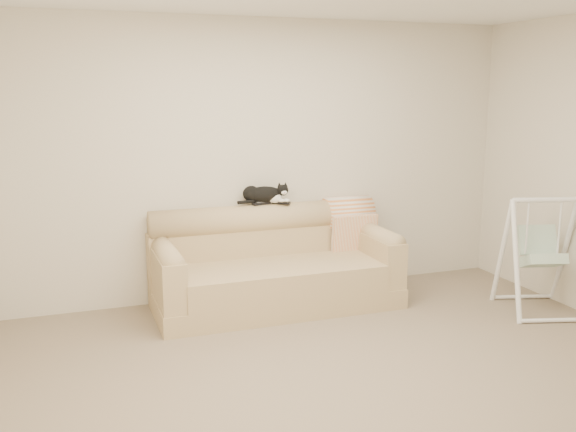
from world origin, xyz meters
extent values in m
plane|color=#7A6958|center=(0.00, 0.00, 0.00)|extent=(5.00, 5.00, 0.00)
cube|color=beige|center=(0.00, 2.00, 1.30)|extent=(5.00, 0.04, 2.60)
cube|color=tan|center=(-0.03, 1.53, 0.09)|extent=(2.20, 0.90, 0.18)
cube|color=tan|center=(-0.03, 1.42, 0.30)|extent=(1.80, 0.68, 0.24)
cube|color=tan|center=(-0.03, 1.87, 0.43)|extent=(2.20, 0.22, 0.50)
cylinder|color=tan|center=(-0.03, 1.87, 0.76)|extent=(2.16, 0.28, 0.28)
cube|color=tan|center=(-1.02, 1.53, 0.39)|extent=(0.20, 0.88, 0.42)
cylinder|color=tan|center=(-1.02, 1.53, 0.60)|extent=(0.18, 0.84, 0.18)
cube|color=tan|center=(0.96, 1.53, 0.39)|extent=(0.20, 0.88, 0.42)
cylinder|color=tan|center=(0.96, 1.53, 0.60)|extent=(0.18, 0.84, 0.18)
cube|color=black|center=(-0.06, 1.87, 0.91)|extent=(0.19, 0.10, 0.02)
cube|color=gray|center=(-0.06, 1.87, 0.92)|extent=(0.11, 0.06, 0.01)
cube|color=black|center=(0.12, 1.84, 0.91)|extent=(0.16, 0.14, 0.02)
ellipsoid|color=black|center=(-0.03, 1.87, 0.99)|extent=(0.36, 0.20, 0.15)
ellipsoid|color=black|center=(-0.15, 1.90, 1.00)|extent=(0.18, 0.16, 0.15)
ellipsoid|color=white|center=(0.06, 1.84, 0.96)|extent=(0.14, 0.11, 0.10)
ellipsoid|color=black|center=(0.13, 1.82, 1.03)|extent=(0.12, 0.12, 0.10)
ellipsoid|color=white|center=(0.13, 1.78, 1.01)|extent=(0.06, 0.05, 0.04)
sphere|color=#BF7272|center=(0.13, 1.76, 1.01)|extent=(0.01, 0.01, 0.01)
cone|color=black|center=(0.10, 1.83, 1.08)|extent=(0.05, 0.05, 0.05)
cone|color=black|center=(0.16, 1.83, 1.08)|extent=(0.06, 0.06, 0.05)
sphere|color=olive|center=(0.11, 1.78, 1.04)|extent=(0.02, 0.02, 0.02)
sphere|color=olive|center=(0.15, 1.78, 1.04)|extent=(0.02, 0.02, 0.02)
ellipsoid|color=white|center=(0.11, 1.80, 0.94)|extent=(0.07, 0.09, 0.03)
ellipsoid|color=white|center=(0.16, 1.79, 0.94)|extent=(0.07, 0.09, 0.03)
cylinder|color=black|center=(-0.21, 1.84, 0.94)|extent=(0.19, 0.07, 0.03)
cylinder|color=orange|center=(0.82, 1.87, 0.76)|extent=(0.46, 0.33, 0.33)
cube|color=orange|center=(0.82, 1.70, 0.56)|extent=(0.46, 0.09, 0.42)
cylinder|color=white|center=(1.83, 0.58, 0.50)|extent=(0.14, 0.36, 1.02)
cylinder|color=white|center=(1.91, 0.89, 0.50)|extent=(0.14, 0.36, 1.02)
cylinder|color=white|center=(2.47, 0.72, 0.50)|extent=(0.14, 0.36, 1.02)
cylinder|color=white|center=(2.15, 0.65, 1.01)|extent=(0.57, 0.21, 0.04)
cylinder|color=white|center=(2.06, 0.35, 0.02)|extent=(0.57, 0.20, 0.04)
cylinder|color=white|center=(2.24, 0.96, 0.02)|extent=(0.57, 0.20, 0.04)
cube|color=white|center=(2.14, 0.62, 0.47)|extent=(0.41, 0.39, 0.19)
cube|color=white|center=(2.18, 0.75, 0.63)|extent=(0.37, 0.24, 0.27)
cylinder|color=white|center=(2.01, 0.69, 0.77)|extent=(0.02, 0.02, 0.48)
cylinder|color=white|center=(2.29, 0.61, 0.77)|extent=(0.02, 0.02, 0.48)
camera|label=1|loc=(-1.81, -3.76, 1.98)|focal=40.00mm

